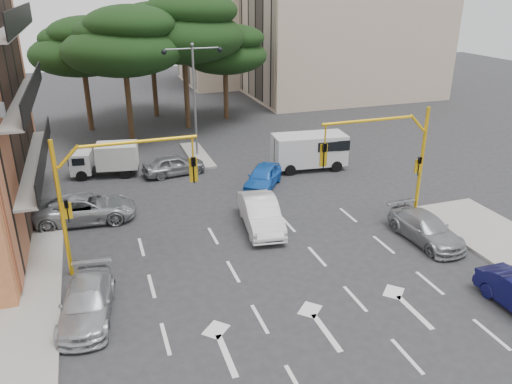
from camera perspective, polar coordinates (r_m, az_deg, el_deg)
ground at (r=22.42m, az=2.32°, el=-8.20°), size 120.00×120.00×0.00m
median_strip at (r=36.48m, az=-6.73°, el=4.22°), size 1.40×6.00×0.15m
apartment_beige_near at (r=56.80m, az=10.22°, el=20.11°), size 20.20×12.15×18.70m
apartment_beige_far at (r=65.15m, az=-0.97°, el=19.83°), size 16.20×12.15×16.70m
pine_left_near at (r=40.19m, az=-14.90°, el=16.35°), size 9.15×9.15×10.23m
pine_center at (r=42.78m, az=-8.24°, el=18.11°), size 9.98×9.98×11.16m
pine_left_far at (r=44.12m, az=-19.29°, el=15.45°), size 8.32×8.32×9.30m
pine_right at (r=45.82m, az=-3.50°, el=15.96°), size 7.49×7.49×8.37m
pine_back at (r=47.44m, az=-11.90°, el=17.45°), size 9.15×9.15×10.23m
signal_mast_right at (r=25.42m, az=15.32°, el=4.41°), size 5.79×0.37×6.00m
signal_mast_left at (r=21.31m, az=-16.87°, el=0.72°), size 5.79×0.37×6.00m
street_lamp_center at (r=35.17m, az=-7.13°, el=12.52°), size 4.16×0.36×7.77m
car_white_hatch at (r=25.23m, az=0.56°, el=-2.48°), size 2.27×4.91×1.56m
car_blue_compact at (r=30.30m, az=0.80°, el=1.74°), size 3.66×4.25×1.38m
car_silver_wagon at (r=19.86m, az=-18.77°, el=-11.82°), size 2.44×4.66×1.29m
car_silver_cross_a at (r=27.45m, az=-18.91°, el=-1.77°), size 5.30×2.73×1.43m
car_silver_cross_b at (r=32.86m, az=-9.37°, el=3.11°), size 4.17×2.08×1.36m
car_silver_parked at (r=25.38m, az=18.84°, el=-3.96°), size 1.98×4.52×1.29m
van_white at (r=33.57m, az=6.08°, el=4.64°), size 4.99×2.65×2.40m
box_truck_a at (r=33.59m, az=-16.83°, el=3.51°), size 4.49×2.46×2.09m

